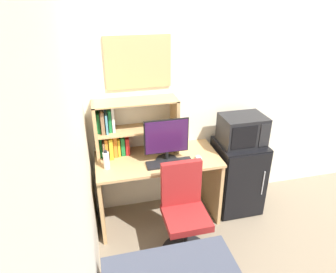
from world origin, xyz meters
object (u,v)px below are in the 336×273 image
(keyboard, at_px, (170,163))
(mini_fridge, at_px, (237,176))
(computer_mouse, at_px, (198,158))
(wall_corkboard, at_px, (138,62))
(microwave, at_px, (242,130))
(desk_chair, at_px, (184,217))
(monitor, at_px, (167,140))
(hutch_bookshelf, at_px, (123,129))
(water_bottle, at_px, (106,160))

(keyboard, xyz_separation_m, mini_fridge, (0.83, 0.14, -0.37))
(computer_mouse, bearing_deg, wall_corkboard, 140.90)
(computer_mouse, height_order, microwave, microwave)
(computer_mouse, relative_size, mini_fridge, 0.12)
(keyboard, height_order, desk_chair, desk_chair)
(monitor, xyz_separation_m, computer_mouse, (0.32, -0.06, -0.22))
(hutch_bookshelf, distance_m, mini_fridge, 1.41)
(water_bottle, height_order, desk_chair, water_bottle)
(monitor, distance_m, desk_chair, 0.75)
(hutch_bookshelf, relative_size, desk_chair, 0.90)
(microwave, height_order, desk_chair, microwave)
(mini_fridge, distance_m, wall_corkboard, 1.68)
(hutch_bookshelf, bearing_deg, desk_chair, -57.35)
(water_bottle, relative_size, wall_corkboard, 0.30)
(hutch_bookshelf, xyz_separation_m, wall_corkboard, (0.20, 0.11, 0.65))
(microwave, xyz_separation_m, wall_corkboard, (-1.04, 0.30, 0.71))
(monitor, distance_m, wall_corkboard, 0.80)
(hutch_bookshelf, relative_size, water_bottle, 4.34)
(mini_fridge, height_order, wall_corkboard, wall_corkboard)
(microwave, bearing_deg, water_bottle, -177.17)
(water_bottle, xyz_separation_m, desk_chair, (0.66, -0.45, -0.45))
(desk_chair, bearing_deg, computer_mouse, 56.75)
(mini_fridge, relative_size, desk_chair, 0.89)
(hutch_bookshelf, bearing_deg, monitor, -32.06)
(keyboard, relative_size, water_bottle, 2.36)
(monitor, relative_size, water_bottle, 2.30)
(hutch_bookshelf, distance_m, wall_corkboard, 0.69)
(desk_chair, bearing_deg, hutch_bookshelf, 122.65)
(mini_fridge, bearing_deg, desk_chair, -146.65)
(desk_chair, bearing_deg, microwave, 33.50)
(desk_chair, xyz_separation_m, wall_corkboard, (-0.25, 0.82, 1.28))
(water_bottle, height_order, microwave, microwave)
(computer_mouse, relative_size, wall_corkboard, 0.15)
(hutch_bookshelf, xyz_separation_m, computer_mouse, (0.71, -0.30, -0.26))
(desk_chair, bearing_deg, keyboard, 96.94)
(monitor, height_order, wall_corkboard, wall_corkboard)
(desk_chair, relative_size, wall_corkboard, 1.45)
(computer_mouse, distance_m, desk_chair, 0.61)
(microwave, bearing_deg, computer_mouse, -166.93)
(hutch_bookshelf, bearing_deg, computer_mouse, -23.15)
(keyboard, bearing_deg, microwave, 9.73)
(mini_fridge, relative_size, wall_corkboard, 1.29)
(monitor, bearing_deg, hutch_bookshelf, 147.94)
(monitor, bearing_deg, mini_fridge, 4.10)
(wall_corkboard, bearing_deg, hutch_bookshelf, -150.09)
(mini_fridge, xyz_separation_m, microwave, (0.00, 0.00, 0.58))
(keyboard, distance_m, computer_mouse, 0.31)
(water_bottle, height_order, wall_corkboard, wall_corkboard)
(computer_mouse, bearing_deg, hutch_bookshelf, 156.85)
(water_bottle, distance_m, desk_chair, 0.91)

